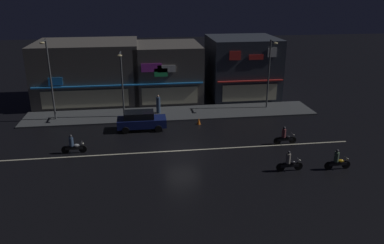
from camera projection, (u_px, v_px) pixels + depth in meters
ground_plane at (182, 151)px, 29.33m from camera, size 140.00×140.00×0.00m
lane_divider_stripe at (182, 151)px, 29.33m from camera, size 27.25×0.16×0.01m
sidewalk_far at (172, 113)px, 37.71m from camera, size 28.68×4.41×0.14m
storefront_left_block at (89, 71)px, 41.48m from camera, size 10.85×8.52×6.48m
storefront_center_block at (242, 67)px, 43.17m from camera, size 7.49×7.48×6.72m
storefront_right_block at (167, 71)px, 42.41m from camera, size 7.30×8.02×6.12m
streetlamp_west at (49, 74)px, 34.24m from camera, size 0.44×1.64×7.56m
streetlamp_mid at (122, 79)px, 35.21m from camera, size 0.44×1.64×6.32m
streetlamp_east at (270, 69)px, 37.86m from camera, size 0.44×1.64×6.99m
pedestrian_on_sidewalk at (158, 105)px, 37.38m from camera, size 0.41×0.41×1.85m
parked_car_near_kerb at (141, 120)px, 33.41m from camera, size 4.30×1.98×1.67m
motorcycle_lead at (285, 137)px, 30.35m from camera, size 1.90×0.60×1.52m
motorcycle_following at (289, 163)px, 25.91m from camera, size 1.90×0.60×1.52m
motorcycle_opposite_lane at (337, 161)px, 26.14m from camera, size 1.90×0.60×1.52m
motorcycle_trailing_far at (73, 145)px, 28.70m from camera, size 1.90×0.60×1.52m
traffic_cone at (199, 121)px, 34.92m from camera, size 0.36×0.36×0.55m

